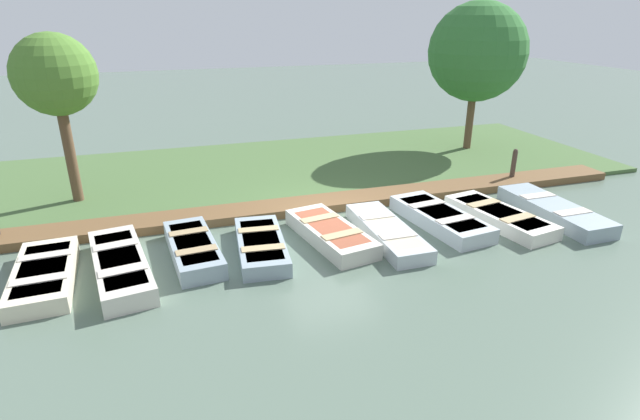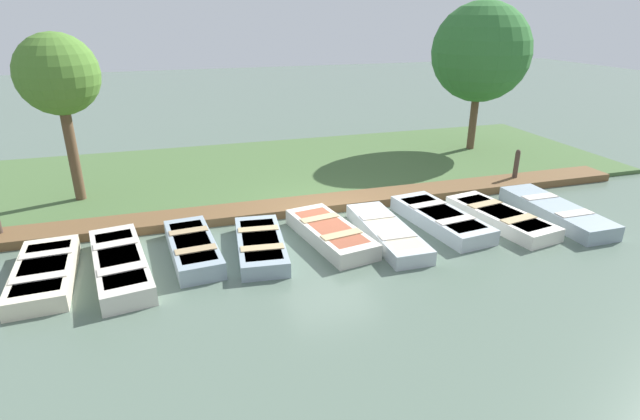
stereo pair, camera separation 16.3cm
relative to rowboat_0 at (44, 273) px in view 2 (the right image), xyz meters
name	(u,v)px [view 2 (the right image)]	position (x,y,z in m)	size (l,w,h in m)	color
ground_plane	(331,223)	(-1.17, 6.84, -0.20)	(80.00, 80.00, 0.00)	#566B5B
shore_bank	(288,169)	(-6.17, 6.84, -0.13)	(8.00, 24.00, 0.14)	#476638
dock_walkway	(318,204)	(-2.36, 6.84, -0.08)	(1.06, 20.39, 0.24)	brown
rowboat_0	(44,273)	(0.00, 0.00, 0.00)	(3.03, 1.32, 0.40)	beige
rowboat_1	(120,264)	(0.09, 1.53, 0.02)	(3.60, 1.58, 0.44)	beige
rowboat_2	(193,248)	(-0.27, 3.12, 0.02)	(2.95, 1.25, 0.43)	#8C9EA8
rowboat_3	(260,245)	(-0.01, 4.69, -0.01)	(2.91, 1.34, 0.38)	#8C9EA8
rowboat_4	(330,233)	(-0.11, 6.48, 0.01)	(3.18, 1.63, 0.42)	beige
rowboat_5	(387,232)	(0.19, 7.89, -0.01)	(3.35, 1.02, 0.38)	#B2BCC1
rowboat_6	(441,219)	(-0.14, 9.62, 0.01)	(3.31, 1.56, 0.42)	#B2BCC1
rowboat_7	(500,217)	(0.23, 11.24, 0.00)	(3.33, 1.64, 0.39)	silver
rowboat_8	(555,211)	(0.35, 12.93, 0.02)	(3.52, 1.14, 0.43)	#8C9EA8
mooring_post_far	(516,167)	(-2.51, 13.73, 0.40)	(0.16, 0.16, 1.19)	#47382D
park_tree_far_left	(58,76)	(-4.82, 0.13, 3.54)	(2.23, 2.23, 4.90)	brown
park_tree_left	(481,52)	(-6.53, 14.62, 3.71)	(3.75, 3.75, 5.80)	brown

